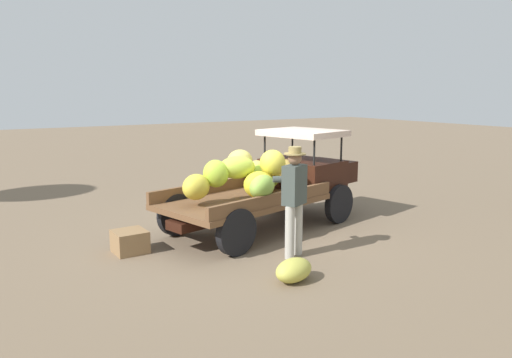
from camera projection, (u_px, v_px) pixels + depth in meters
The scene contains 5 objects.
ground_plane at pixel (259, 235), 9.03m from camera, with size 60.00×60.00×0.00m, color #75614B.
truck at pixel (275, 180), 9.51m from camera, with size 4.65×2.56×1.83m.
farmer at pixel (294, 195), 7.68m from camera, with size 0.56×0.53×1.76m.
wooden_crate at pixel (130, 242), 8.01m from camera, with size 0.51×0.52×0.36m, color olive.
loose_banana_bunch at pixel (294, 270), 6.79m from camera, with size 0.63×0.41×0.32m, color #C0BB4C.
Camera 1 is at (-4.65, -7.36, 2.61)m, focal length 34.44 mm.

